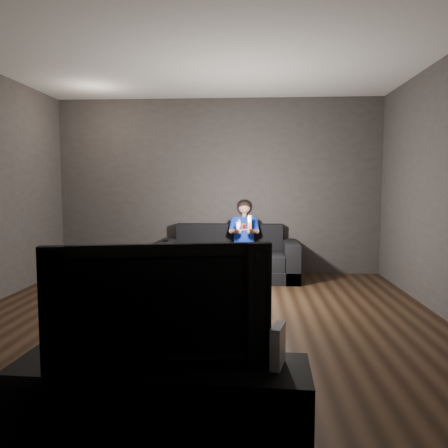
# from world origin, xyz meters

# --- Properties ---
(floor) EXTENTS (5.00, 5.00, 0.00)m
(floor) POSITION_xyz_m (0.00, 0.00, 0.00)
(floor) COLOR black
(floor) RESTS_ON ground
(back_wall) EXTENTS (5.00, 0.04, 2.70)m
(back_wall) POSITION_xyz_m (0.00, 2.50, 1.35)
(back_wall) COLOR #363130
(back_wall) RESTS_ON ground
(front_wall) EXTENTS (5.00, 0.04, 2.70)m
(front_wall) POSITION_xyz_m (0.00, -2.50, 1.35)
(front_wall) COLOR #363130
(front_wall) RESTS_ON ground
(ceiling) EXTENTS (5.00, 5.00, 0.02)m
(ceiling) POSITION_xyz_m (0.00, 0.00, 2.70)
(ceiling) COLOR silver
(ceiling) RESTS_ON back_wall
(sofa) EXTENTS (2.02, 0.87, 0.78)m
(sofa) POSITION_xyz_m (0.19, 2.04, 0.25)
(sofa) COLOR black
(sofa) RESTS_ON floor
(child) EXTENTS (0.43, 0.53, 1.06)m
(child) POSITION_xyz_m (0.41, 1.99, 0.67)
(child) COLOR black
(child) RESTS_ON sofa
(wii_remote_red) EXTENTS (0.05, 0.07, 0.19)m
(wii_remote_red) POSITION_xyz_m (0.50, 1.58, 0.87)
(wii_remote_red) COLOR red
(wii_remote_red) RESTS_ON child
(nunchuk_white) EXTENTS (0.08, 0.11, 0.16)m
(nunchuk_white) POSITION_xyz_m (0.34, 1.59, 0.84)
(nunchuk_white) COLOR silver
(nunchuk_white) RESTS_ON child
(wii_remote_black) EXTENTS (0.05, 0.14, 0.03)m
(wii_remote_black) POSITION_xyz_m (-0.72, 1.97, 0.56)
(wii_remote_black) COLOR black
(wii_remote_black) RESTS_ON sofa
(coffee_table) EXTENTS (1.28, 0.89, 0.42)m
(coffee_table) POSITION_xyz_m (-0.12, 1.15, 0.36)
(coffee_table) COLOR black
(coffee_table) RESTS_ON floor
(media_console) EXTENTS (1.46, 0.48, 0.51)m
(media_console) POSITION_xyz_m (0.07, -2.27, 0.26)
(media_console) COLOR black
(media_console) RESTS_ON floor
(tv) EXTENTS (1.04, 0.32, 0.60)m
(tv) POSITION_xyz_m (0.07, -2.27, 0.81)
(tv) COLOR black
(tv) RESTS_ON media_console
(wii_console) EXTENTS (0.09, 0.16, 0.20)m
(wii_console) POSITION_xyz_m (0.64, -2.27, 0.61)
(wii_console) COLOR silver
(wii_console) RESTS_ON media_console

